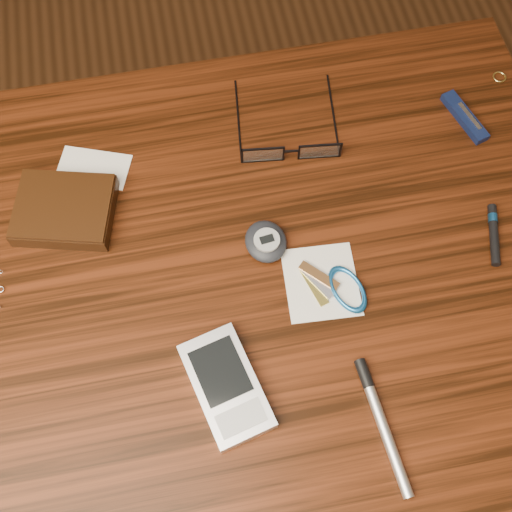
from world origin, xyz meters
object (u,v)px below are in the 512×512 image
object	(u,v)px
desk	(201,321)
wallet_and_card	(65,209)
eyeglasses	(291,148)
silver_pen	(379,415)
notepad_keys	(335,286)
pocket_knife	(465,117)
pedometer	(266,241)
pda_phone	(226,386)

from	to	relation	value
desk	wallet_and_card	world-z (taller)	wallet_and_card
wallet_and_card	eyeglasses	distance (m)	0.30
wallet_and_card	silver_pen	xyz separation A→B (m)	(0.32, -0.32, -0.01)
notepad_keys	pocket_knife	world-z (taller)	pocket_knife
pocket_knife	silver_pen	size ratio (longest dim) A/B	0.58
eyeglasses	silver_pen	distance (m)	0.35
desk	pedometer	world-z (taller)	pedometer
desk	pocket_knife	xyz separation A→B (m)	(0.40, 0.18, 0.11)
pedometer	pocket_knife	bearing A→B (deg)	24.12
desk	pda_phone	world-z (taller)	pda_phone
wallet_and_card	pocket_knife	size ratio (longest dim) A/B	1.89
pedometer	notepad_keys	distance (m)	0.10
wallet_and_card	pedometer	xyz separation A→B (m)	(0.24, -0.09, -0.00)
wallet_and_card	pocket_knife	world-z (taller)	wallet_and_card
pocket_knife	pda_phone	bearing A→B (deg)	-141.61
desk	wallet_and_card	distance (m)	0.23
wallet_and_card	pocket_knife	xyz separation A→B (m)	(0.54, 0.04, -0.01)
wallet_and_card	pda_phone	size ratio (longest dim) A/B	1.21
desk	wallet_and_card	bearing A→B (deg)	135.75
silver_pen	desk	bearing A→B (deg)	134.30
pocket_knife	silver_pen	bearing A→B (deg)	-121.27
pda_phone	pocket_knife	distance (m)	0.48
eyeglasses	pda_phone	bearing A→B (deg)	-115.02
pedometer	silver_pen	bearing A→B (deg)	-70.52
desk	pda_phone	xyz separation A→B (m)	(0.02, -0.12, 0.11)
pedometer	notepad_keys	world-z (taller)	pedometer
pda_phone	pocket_knife	bearing A→B (deg)	38.39
pda_phone	pedometer	world-z (taller)	pedometer
desk	eyeglasses	xyz separation A→B (m)	(0.15, 0.17, 0.12)
pedometer	pocket_knife	xyz separation A→B (m)	(0.30, 0.13, -0.00)
pocket_knife	silver_pen	xyz separation A→B (m)	(-0.22, -0.36, 0.00)
notepad_keys	silver_pen	world-z (taller)	silver_pen
pocket_knife	desk	bearing A→B (deg)	-155.49
eyeglasses	silver_pen	size ratio (longest dim) A/B	0.98
desk	notepad_keys	size ratio (longest dim) A/B	9.35
pedometer	pocket_knife	distance (m)	0.33
notepad_keys	pocket_knife	xyz separation A→B (m)	(0.23, 0.21, 0.00)
eyeglasses	pda_phone	size ratio (longest dim) A/B	1.08
silver_pen	notepad_keys	bearing A→B (deg)	93.79
pda_phone	pedometer	bearing A→B (deg)	64.81
pedometer	desk	bearing A→B (deg)	-154.27
notepad_keys	pocket_knife	bearing A→B (deg)	41.61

